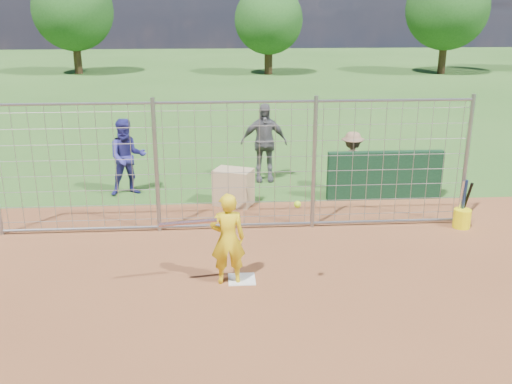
{
  "coord_description": "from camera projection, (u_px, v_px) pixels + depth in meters",
  "views": [
    {
      "loc": [
        -0.35,
        -8.43,
        4.2
      ],
      "look_at": [
        0.3,
        0.8,
        1.15
      ],
      "focal_mm": 40.0,
      "sensor_mm": 36.0,
      "label": 1
    }
  ],
  "objects": [
    {
      "name": "batter",
      "position": [
        228.0,
        239.0,
        8.83
      ],
      "size": [
        0.57,
        0.39,
        1.49
      ],
      "primitive_type": "imported",
      "rotation": [
        0.0,
        0.0,
        3.21
      ],
      "color": "yellow",
      "rests_on": "ground"
    },
    {
      "name": "home_plate",
      "position": [
        242.0,
        279.0,
        9.14
      ],
      "size": [
        0.43,
        0.43,
        0.02
      ],
      "primitive_type": "cube",
      "color": "silver",
      "rests_on": "ground"
    },
    {
      "name": "tree_line",
      "position": [
        271.0,
        13.0,
        35.02
      ],
      "size": [
        44.66,
        6.72,
        6.48
      ],
      "color": "#3F2B19",
      "rests_on": "ground"
    },
    {
      "name": "equipment_bin",
      "position": [
        234.0,
        187.0,
        12.46
      ],
      "size": [
        0.95,
        0.82,
        0.8
      ],
      "primitive_type": "cube",
      "rotation": [
        0.0,
        0.0,
        -0.41
      ],
      "color": "tan",
      "rests_on": "ground"
    },
    {
      "name": "dugout_wall",
      "position": [
        385.0,
        175.0,
        12.79
      ],
      "size": [
        2.6,
        0.2,
        1.1
      ],
      "primitive_type": "cube",
      "color": "#11381E",
      "rests_on": "ground"
    },
    {
      "name": "ground",
      "position": [
        241.0,
        274.0,
        9.33
      ],
      "size": [
        100.0,
        100.0,
        0.0
      ],
      "primitive_type": "plane",
      "color": "#2D591E",
      "rests_on": "ground"
    },
    {
      "name": "bucket_with_bats",
      "position": [
        462.0,
        216.0,
        11.21
      ],
      "size": [
        0.34,
        0.4,
        0.98
      ],
      "color": "#FFEE0D",
      "rests_on": "ground"
    },
    {
      "name": "bystander_a",
      "position": [
        127.0,
        157.0,
        12.99
      ],
      "size": [
        1.0,
        0.87,
        1.77
      ],
      "primitive_type": "imported",
      "rotation": [
        0.0,
        0.0,
        0.25
      ],
      "color": "navy",
      "rests_on": "ground"
    },
    {
      "name": "bystander_c",
      "position": [
        352.0,
        162.0,
        13.29
      ],
      "size": [
        0.96,
        0.61,
        1.42
      ],
      "primitive_type": "imported",
      "rotation": [
        0.0,
        0.0,
        3.06
      ],
      "color": "#8E674D",
      "rests_on": "ground"
    },
    {
      "name": "backstop_fence",
      "position": [
        236.0,
        167.0,
        10.83
      ],
      "size": [
        9.08,
        0.08,
        2.6
      ],
      "color": "gray",
      "rests_on": "ground"
    },
    {
      "name": "bystander_b",
      "position": [
        264.0,
        143.0,
        14.01
      ],
      "size": [
        1.14,
        0.48,
        1.94
      ],
      "primitive_type": "imported",
      "rotation": [
        0.0,
        0.0,
        0.01
      ],
      "color": "#56565B",
      "rests_on": "ground"
    },
    {
      "name": "equipment_in_play",
      "position": [
        214.0,
        218.0,
        8.4
      ],
      "size": [
        2.08,
        0.39,
        0.41
      ],
      "color": "silver",
      "rests_on": "ground"
    }
  ]
}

